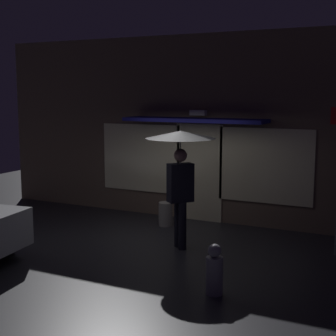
{
  "coord_description": "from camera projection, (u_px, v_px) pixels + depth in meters",
  "views": [
    {
      "loc": [
        4.38,
        -8.17,
        2.87
      ],
      "look_at": [
        0.26,
        0.09,
        1.5
      ],
      "focal_mm": 53.77,
      "sensor_mm": 36.0,
      "label": 1
    }
  ],
  "objects": [
    {
      "name": "building_facade",
      "position": [
        202.0,
        129.0,
        11.36
      ],
      "size": [
        10.64,
        1.0,
        4.17
      ],
      "color": "brown",
      "rests_on": "ground"
    },
    {
      "name": "person_with_umbrella",
      "position": [
        180.0,
        156.0,
        9.19
      ],
      "size": [
        1.29,
        1.29,
        2.2
      ],
      "rotation": [
        0.0,
        0.0,
        0.86
      ],
      "color": "black",
      "rests_on": "ground"
    },
    {
      "name": "fire_hydrant",
      "position": [
        214.0,
        271.0,
        7.21
      ],
      "size": [
        0.25,
        0.25,
        0.75
      ],
      "color": "gray",
      "rests_on": "ground"
    },
    {
      "name": "ground_plane",
      "position": [
        154.0,
        245.0,
        9.59
      ],
      "size": [
        18.0,
        18.0,
        0.0
      ],
      "primitive_type": "plane",
      "color": "#26262B"
    },
    {
      "name": "sidewalk_bollard",
      "position": [
        165.0,
        214.0,
        10.98
      ],
      "size": [
        0.3,
        0.3,
        0.52
      ],
      "primitive_type": "cylinder",
      "color": "#9E998E",
      "rests_on": "ground"
    }
  ]
}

